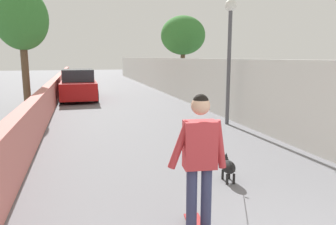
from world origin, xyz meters
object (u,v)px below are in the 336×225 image
at_px(tree_left_near, 21,20).
at_px(car_near, 79,85).
at_px(lamp_post, 230,39).
at_px(tree_right_mid, 183,36).
at_px(person_skateboarder, 200,153).
at_px(dog, 228,166).

height_order(tree_left_near, car_near, tree_left_near).
relative_size(lamp_post, car_near, 0.92).
relative_size(tree_right_mid, person_skateboarder, 2.91).
relative_size(person_skateboarder, dog, 0.94).
bearing_deg(dog, tree_left_near, 25.46).
bearing_deg(tree_left_near, tree_right_mid, -56.08).
xyz_separation_m(tree_right_mid, person_skateboarder, (-17.09, 5.46, -2.49)).
xyz_separation_m(tree_right_mid, lamp_post, (-11.22, 2.20, -0.84)).
distance_m(tree_left_near, car_near, 4.33).
bearing_deg(tree_left_near, dog, -154.54).
xyz_separation_m(lamp_post, dog, (-4.39, 2.15, -2.43)).
distance_m(tree_right_mid, person_skateboarder, 18.11).
height_order(dog, car_near, car_near).
height_order(tree_left_near, tree_right_mid, tree_left_near).
bearing_deg(dog, person_skateboarder, 142.93).
relative_size(tree_right_mid, dog, 2.73).
xyz_separation_m(tree_left_near, lamp_post, (-5.22, -6.73, -0.95)).
height_order(tree_right_mid, car_near, tree_right_mid).
xyz_separation_m(dog, car_near, (11.99, 2.47, 0.44)).
distance_m(tree_left_near, person_skateboarder, 11.91).
bearing_deg(lamp_post, dog, 153.91).
relative_size(tree_left_near, lamp_post, 1.28).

